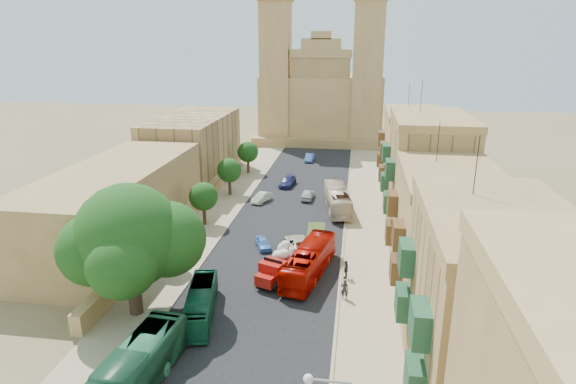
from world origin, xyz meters
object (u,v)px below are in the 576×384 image
(bus_green_north, at_px, (201,303))
(pedestrian_c, at_px, (346,269))
(ficus_tree, at_px, (130,240))
(car_blue_b, at_px, (310,157))
(street_tree_d, at_px, (248,152))
(car_cream, at_px, (298,243))
(pedestrian_a, at_px, (345,289))
(street_tree_b, at_px, (203,197))
(red_truck, at_px, (280,264))
(bus_red_east, at_px, (309,261))
(street_tree_a, at_px, (165,240))
(car_white_b, at_px, (308,194))
(church, at_px, (322,97))
(bus_green_south, at_px, (131,374))
(car_blue_a, at_px, (263,243))
(street_tree_c, at_px, (229,170))
(car_dkblue, at_px, (288,182))
(car_white_a, at_px, (262,198))
(bus_cream_east, at_px, (337,199))
(olive_pickup, at_px, (316,237))

(bus_green_north, height_order, pedestrian_c, bus_green_north)
(pedestrian_c, bearing_deg, ficus_tree, -49.50)
(bus_green_north, relative_size, car_blue_b, 2.10)
(street_tree_d, relative_size, car_cream, 1.04)
(car_blue_b, height_order, pedestrian_a, pedestrian_a)
(street_tree_d, bearing_deg, street_tree_b, -90.00)
(car_blue_b, distance_m, pedestrian_c, 46.01)
(street_tree_d, relative_size, red_truck, 0.85)
(car_cream, bearing_deg, red_truck, 63.74)
(bus_red_east, bearing_deg, pedestrian_c, -170.42)
(street_tree_a, bearing_deg, car_white_b, 64.15)
(street_tree_a, bearing_deg, church, 81.46)
(street_tree_a, relative_size, pedestrian_a, 2.47)
(bus_green_south, bearing_deg, car_blue_a, 85.82)
(bus_green_south, bearing_deg, pedestrian_c, 59.00)
(street_tree_c, bearing_deg, street_tree_a, -90.00)
(church, bearing_deg, car_blue_a, -91.51)
(street_tree_a, distance_m, car_dkblue, 30.54)
(car_dkblue, relative_size, car_blue_b, 1.14)
(red_truck, xyz_separation_m, car_white_a, (-6.17, 21.81, -0.91))
(bus_cream_east, bearing_deg, pedestrian_c, 85.97)
(bus_cream_east, bearing_deg, car_dkblue, -59.57)
(street_tree_d, bearing_deg, car_white_b, -47.47)
(car_dkblue, bearing_deg, car_white_a, -99.72)
(olive_pickup, relative_size, car_cream, 0.85)
(street_tree_d, bearing_deg, car_dkblue, -40.36)
(street_tree_a, bearing_deg, street_tree_c, 90.00)
(church, height_order, bus_cream_east, church)
(street_tree_c, distance_m, bus_red_east, 27.34)
(bus_green_north, xyz_separation_m, car_blue_b, (3.43, 53.61, -0.53))
(church, xyz_separation_m, street_tree_d, (-10.00, -30.61, -5.91))
(street_tree_c, relative_size, car_cream, 1.05)
(bus_green_north, bearing_deg, red_truck, 42.72)
(car_white_a, bearing_deg, car_white_b, 38.28)
(church, xyz_separation_m, ficus_tree, (-9.40, -74.61, -2.96))
(bus_red_east, bearing_deg, street_tree_a, 13.75)
(street_tree_b, distance_m, street_tree_d, 24.00)
(olive_pickup, relative_size, pedestrian_c, 2.40)
(bus_red_east, relative_size, car_white_a, 2.78)
(street_tree_a, relative_size, car_blue_a, 1.38)
(ficus_tree, relative_size, street_tree_d, 2.06)
(pedestrian_a, xyz_separation_m, pedestrian_c, (0.00, 3.81, -0.01))
(bus_red_east, xyz_separation_m, car_blue_a, (-5.59, 5.60, -0.91))
(olive_pickup, xyz_separation_m, bus_green_north, (-8.00, -15.80, 0.33))
(street_tree_d, distance_m, bus_cream_east, 22.76)
(bus_cream_east, distance_m, car_blue_a, 15.41)
(street_tree_c, distance_m, red_truck, 26.99)
(car_white_a, distance_m, pedestrian_a, 27.61)
(bus_green_south, relative_size, pedestrian_a, 6.03)
(street_tree_b, bearing_deg, pedestrian_c, -33.29)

